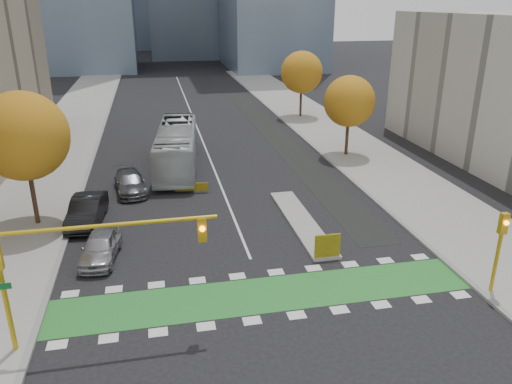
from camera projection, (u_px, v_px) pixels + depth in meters
name	position (u px, v px, depth m)	size (l,w,h in m)	color
ground	(272.00, 313.00, 22.11)	(300.00, 300.00, 0.00)	black
sidewalk_west	(38.00, 182.00, 37.80)	(7.00, 120.00, 0.15)	gray
sidewalk_east	(371.00, 160.00, 42.92)	(7.00, 120.00, 0.15)	gray
curb_west	(86.00, 179.00, 38.47)	(0.30, 120.00, 0.16)	gray
curb_east	(332.00, 163.00, 42.25)	(0.30, 120.00, 0.16)	gray
bike_crossing	(265.00, 294.00, 23.48)	(20.00, 3.00, 0.01)	#287C2D
centre_line	(193.00, 118.00, 58.67)	(0.15, 70.00, 0.01)	silver
bike_lane_paint	(275.00, 136.00, 50.95)	(2.50, 50.00, 0.01)	black
median_island	(301.00, 221.00, 31.06)	(1.60, 10.00, 0.16)	gray
hazard_board	(327.00, 246.00, 26.42)	(1.40, 0.12, 1.30)	yellow
tree_west	(23.00, 136.00, 28.79)	(5.20, 5.20, 8.22)	#332114
tree_east_near	(349.00, 101.00, 42.74)	(4.40, 4.40, 7.08)	#332114
tree_east_far	(302.00, 72.00, 57.33)	(4.80, 4.80, 7.65)	#332114
traffic_signal_west	(71.00, 255.00, 18.69)	(8.53, 0.56, 5.20)	#BF9914
traffic_signal_east	(500.00, 241.00, 22.65)	(0.35, 0.43, 4.10)	#BF9914
bus	(177.00, 147.00, 40.69)	(2.97, 12.69, 3.53)	#B3BABC
parked_car_a	(100.00, 247.00, 26.44)	(1.73, 4.31, 1.47)	#A3A2A8
parked_car_b	(87.00, 210.00, 30.75)	(1.77, 5.08, 1.67)	black
parked_car_c	(130.00, 183.00, 35.86)	(1.99, 4.90, 1.42)	#4F5054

